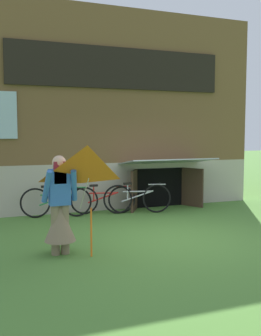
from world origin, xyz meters
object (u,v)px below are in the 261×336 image
person (60,213)px  kite (88,175)px  bicycle_red (103,199)px  bicycle_silver (137,198)px  bicycle_green (56,202)px

person → kite: kite is taller
person → bicycle_red: bearing=78.6°
bicycle_silver → kite: bearing=-109.6°
person → bicycle_silver: person is taller
person → bicycle_silver: bearing=65.3°
kite → bicycle_silver: size_ratio=1.03×
bicycle_silver → bicycle_red: 0.86m
bicycle_green → person: bearing=-86.4°
kite → bicycle_green: kite is taller
bicycle_silver → bicycle_green: bicycle_silver is taller
person → bicycle_green: person is taller
person → kite: 0.94m
bicycle_silver → bicycle_green: (-1.99, 0.24, -0.00)m
bicycle_red → bicycle_silver: bearing=-4.0°
kite → bicycle_silver: bearing=56.9°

